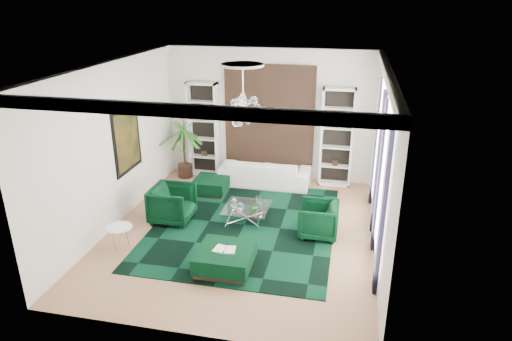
% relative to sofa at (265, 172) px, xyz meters
% --- Properties ---
extents(floor, '(6.00, 7.00, 0.02)m').
position_rel_sofa_xyz_m(floor, '(0.00, -2.85, -0.38)').
color(floor, tan).
rests_on(floor, ground).
extents(ceiling, '(6.00, 7.00, 0.02)m').
position_rel_sofa_xyz_m(ceiling, '(0.00, -2.85, 3.44)').
color(ceiling, white).
rests_on(ceiling, ground).
extents(wall_back, '(6.00, 0.02, 3.80)m').
position_rel_sofa_xyz_m(wall_back, '(0.00, 0.66, 1.53)').
color(wall_back, white).
rests_on(wall_back, ground).
extents(wall_front, '(6.00, 0.02, 3.80)m').
position_rel_sofa_xyz_m(wall_front, '(0.00, -6.36, 1.53)').
color(wall_front, white).
rests_on(wall_front, ground).
extents(wall_left, '(0.02, 7.00, 3.80)m').
position_rel_sofa_xyz_m(wall_left, '(-3.01, -2.85, 1.53)').
color(wall_left, white).
rests_on(wall_left, ground).
extents(wall_right, '(0.02, 7.00, 3.80)m').
position_rel_sofa_xyz_m(wall_right, '(3.01, -2.85, 1.53)').
color(wall_right, white).
rests_on(wall_right, ground).
extents(crown_molding, '(6.00, 7.00, 0.18)m').
position_rel_sofa_xyz_m(crown_molding, '(0.00, -2.85, 3.33)').
color(crown_molding, white).
rests_on(crown_molding, ceiling).
extents(ceiling_medallion, '(0.90, 0.90, 0.05)m').
position_rel_sofa_xyz_m(ceiling_medallion, '(0.00, -2.55, 3.40)').
color(ceiling_medallion, white).
rests_on(ceiling_medallion, ceiling).
extents(tapestry, '(2.50, 0.06, 2.80)m').
position_rel_sofa_xyz_m(tapestry, '(0.00, 0.61, 1.53)').
color(tapestry, black).
rests_on(tapestry, wall_back).
extents(shelving_left, '(0.90, 0.38, 2.80)m').
position_rel_sofa_xyz_m(shelving_left, '(-1.95, 0.46, 1.03)').
color(shelving_left, white).
rests_on(shelving_left, floor).
extents(shelving_right, '(0.90, 0.38, 2.80)m').
position_rel_sofa_xyz_m(shelving_right, '(1.95, 0.46, 1.03)').
color(shelving_right, white).
rests_on(shelving_right, floor).
extents(painting, '(0.04, 1.30, 1.60)m').
position_rel_sofa_xyz_m(painting, '(-2.97, -2.25, 1.48)').
color(painting, black).
rests_on(painting, wall_left).
extents(window_near, '(0.03, 1.10, 2.90)m').
position_rel_sofa_xyz_m(window_near, '(2.99, -3.75, 1.53)').
color(window_near, white).
rests_on(window_near, wall_right).
extents(curtain_near_a, '(0.07, 0.30, 3.25)m').
position_rel_sofa_xyz_m(curtain_near_a, '(2.96, -4.53, 1.28)').
color(curtain_near_a, black).
rests_on(curtain_near_a, floor).
extents(curtain_near_b, '(0.07, 0.30, 3.25)m').
position_rel_sofa_xyz_m(curtain_near_b, '(2.96, -2.97, 1.28)').
color(curtain_near_b, black).
rests_on(curtain_near_b, floor).
extents(window_far, '(0.03, 1.10, 2.90)m').
position_rel_sofa_xyz_m(window_far, '(2.99, -1.35, 1.53)').
color(window_far, white).
rests_on(window_far, wall_right).
extents(curtain_far_a, '(0.07, 0.30, 3.25)m').
position_rel_sofa_xyz_m(curtain_far_a, '(2.96, -2.13, 1.28)').
color(curtain_far_a, black).
rests_on(curtain_far_a, floor).
extents(curtain_far_b, '(0.07, 0.30, 3.25)m').
position_rel_sofa_xyz_m(curtain_far_b, '(2.96, -0.57, 1.28)').
color(curtain_far_b, black).
rests_on(curtain_far_b, floor).
extents(rug, '(4.20, 5.00, 0.02)m').
position_rel_sofa_xyz_m(rug, '(0.00, -2.55, -0.36)').
color(rug, black).
rests_on(rug, floor).
extents(sofa, '(2.55, 1.00, 0.75)m').
position_rel_sofa_xyz_m(sofa, '(0.00, 0.00, 0.00)').
color(sofa, white).
rests_on(sofa, floor).
extents(armchair_left, '(0.98, 0.95, 0.89)m').
position_rel_sofa_xyz_m(armchair_left, '(-1.75, -2.65, 0.07)').
color(armchair_left, black).
rests_on(armchair_left, floor).
extents(armchair_right, '(0.88, 0.85, 0.80)m').
position_rel_sofa_xyz_m(armchair_right, '(1.75, -2.65, 0.03)').
color(armchair_right, black).
rests_on(armchair_right, floor).
extents(coffee_table, '(1.07, 1.07, 0.37)m').
position_rel_sofa_xyz_m(coffee_table, '(0.00, -2.30, -0.19)').
color(coffee_table, white).
rests_on(coffee_table, floor).
extents(ottoman_side, '(0.90, 0.90, 0.40)m').
position_rel_sofa_xyz_m(ottoman_side, '(-1.35, -0.85, -0.17)').
color(ottoman_side, black).
rests_on(ottoman_side, floor).
extents(ottoman_front, '(1.09, 1.09, 0.44)m').
position_rel_sofa_xyz_m(ottoman_front, '(0.05, -4.40, -0.16)').
color(ottoman_front, black).
rests_on(ottoman_front, floor).
extents(book, '(0.44, 0.29, 0.03)m').
position_rel_sofa_xyz_m(book, '(0.05, -4.40, 0.08)').
color(book, white).
rests_on(book, ottoman_front).
extents(side_table, '(0.55, 0.55, 0.53)m').
position_rel_sofa_xyz_m(side_table, '(-2.35, -4.15, -0.11)').
color(side_table, white).
rests_on(side_table, floor).
extents(palm, '(1.50, 1.50, 2.39)m').
position_rel_sofa_xyz_m(palm, '(-2.45, 0.10, 0.82)').
color(palm, '#2A6A1F').
rests_on(palm, floor).
extents(chandelier, '(0.87, 0.87, 0.79)m').
position_rel_sofa_xyz_m(chandelier, '(0.00, -2.55, 2.48)').
color(chandelier, white).
rests_on(chandelier, ceiling).
extents(table_plant, '(0.15, 0.12, 0.27)m').
position_rel_sofa_xyz_m(table_plant, '(0.27, -2.52, 0.13)').
color(table_plant, '#2A6A1F').
rests_on(table_plant, coffee_table).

